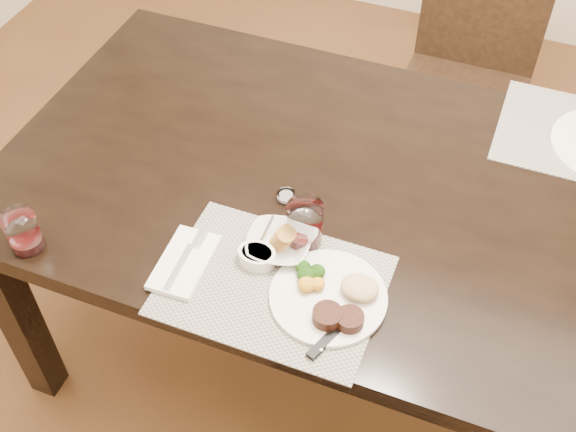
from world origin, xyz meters
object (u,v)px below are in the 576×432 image
at_px(chair_far, 469,66).
at_px(steak_knife, 330,331).
at_px(cracker_bowl, 279,243).
at_px(dinner_plate, 333,297).
at_px(wine_glass_near, 305,226).

bearing_deg(chair_far, steak_knife, -92.07).
height_order(steak_knife, cracker_bowl, cracker_bowl).
xyz_separation_m(dinner_plate, steak_knife, (0.02, -0.08, -0.01)).
xyz_separation_m(chair_far, wine_glass_near, (-0.18, -1.14, 0.30)).
bearing_deg(chair_far, wine_glass_near, -99.08).
distance_m(chair_far, dinner_plate, 1.30).
relative_size(chair_far, steak_knife, 3.96).
bearing_deg(wine_glass_near, cracker_bowl, -134.27).
height_order(chair_far, cracker_bowl, chair_far).
bearing_deg(wine_glass_near, dinner_plate, -49.56).
distance_m(dinner_plate, wine_glass_near, 0.18).
relative_size(dinner_plate, wine_glass_near, 2.24).
bearing_deg(cracker_bowl, chair_far, 79.21).
height_order(dinner_plate, steak_knife, dinner_plate).
bearing_deg(chair_far, cracker_bowl, -100.79).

